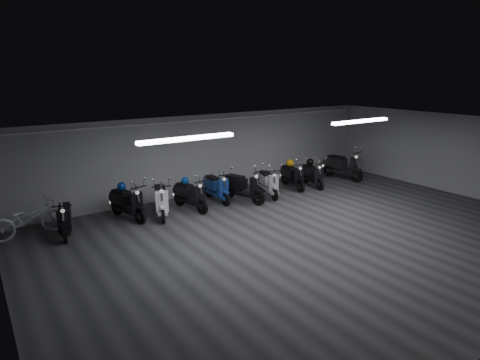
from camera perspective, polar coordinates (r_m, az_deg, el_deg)
floor at (r=11.04m, az=9.65°, el=-7.70°), size 14.00×10.00×0.01m
ceiling at (r=10.30m, az=10.33°, el=6.89°), size 14.00×10.00×0.01m
back_wall at (r=14.48m, az=-3.93°, el=3.75°), size 14.00×0.01×2.80m
right_wall at (r=16.17m, az=28.15°, el=3.20°), size 0.01×10.00×2.80m
fluor_strip_left at (r=9.36m, az=-7.45°, el=5.82°), size 2.40×0.18×0.08m
fluor_strip_right at (r=13.18m, az=16.68°, el=7.96°), size 2.40×0.18×0.08m
conduit at (r=14.22m, az=-3.84°, el=8.53°), size 13.60×0.05×0.05m
scooter_0 at (r=11.63m, az=-23.58°, el=-4.36°), size 0.90×1.72×1.22m
scooter_1 at (r=12.24m, az=-15.65°, el=-2.39°), size 1.03×1.90×1.34m
scooter_2 at (r=12.28m, az=-11.11°, el=-2.03°), size 1.20×1.92×1.36m
scooter_3 at (r=12.71m, az=-7.05°, el=-1.45°), size 0.89×1.80×1.28m
scooter_4 at (r=13.46m, az=-3.33°, el=-0.41°), size 0.60×1.74×1.29m
scooter_5 at (r=13.38m, az=0.39°, el=-0.25°), size 1.21×1.97×1.39m
scooter_6 at (r=14.07m, az=4.07°, el=0.23°), size 1.03×1.80×1.27m
scooter_7 at (r=15.09m, az=7.49°, el=1.15°), size 0.88×1.79×1.27m
scooter_8 at (r=15.46m, az=10.24°, el=1.31°), size 0.96×1.75×1.24m
scooter_9 at (r=16.77m, az=14.38°, el=2.55°), size 0.93×2.05×1.47m
bicycle at (r=11.95m, az=-27.81°, el=-4.39°), size 1.90×0.77×1.21m
helmet_0 at (r=15.22m, az=7.08°, el=2.41°), size 0.28×0.28×0.28m
helmet_1 at (r=12.37m, az=-16.38°, el=-0.87°), size 0.26×0.26×0.26m
helmet_2 at (r=12.82m, az=-7.75°, el=-0.07°), size 0.23×0.23×0.23m
helmet_3 at (r=15.59m, az=9.87°, el=2.52°), size 0.28×0.28×0.28m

